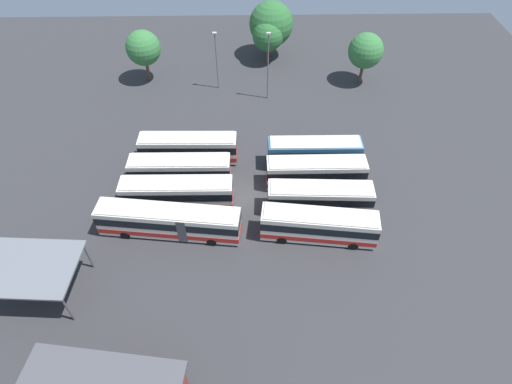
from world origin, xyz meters
name	(u,v)px	position (x,y,z in m)	size (l,w,h in m)	color
ground_plane	(247,195)	(0.00, 0.00, 0.00)	(93.61, 93.61, 0.00)	#333335
bus_row0_slot0	(314,152)	(-7.91, -4.89, 1.86)	(10.91, 2.62, 3.52)	teal
bus_row0_slot1	(316,172)	(-7.71, -1.54, 1.86)	(11.05, 2.59, 3.52)	silver
bus_row0_slot2	(320,198)	(-7.64, 2.37, 1.86)	(11.04, 2.98, 3.52)	silver
bus_row0_slot3	(319,225)	(-7.08, 6.08, 1.86)	(11.68, 3.91, 3.52)	silver
bus_row1_slot0	(188,148)	(6.91, -6.01, 1.86)	(11.51, 2.72, 3.52)	silver
bus_row1_slot1	(180,170)	(7.48, -2.18, 1.86)	(11.30, 2.64, 3.52)	silver
bus_row1_slot2	(177,193)	(7.44, 1.36, 1.86)	(11.89, 2.65, 3.52)	silver
bus_row1_slot3	(169,221)	(7.78, 5.22, 1.86)	(14.54, 4.19, 3.52)	silver
maintenance_shelter	(22,268)	(19.32, 11.69, 3.66)	(9.65, 6.58, 3.86)	slate
lamp_post_mid_lot	(216,59)	(4.11, -21.87, 4.67)	(0.56, 0.28, 8.50)	slate
lamp_post_by_building	(268,64)	(-3.00, -19.08, 5.28)	(0.56, 0.28, 9.72)	slate
tree_northeast	(366,51)	(-17.08, -23.10, 4.98)	(4.98, 4.98, 7.48)	brown
tree_north_edge	(271,24)	(-3.98, -31.27, 5.29)	(6.81, 6.81, 8.70)	brown
tree_east_edge	(268,35)	(-3.41, -29.21, 4.46)	(4.79, 4.79, 6.86)	brown
tree_west_edge	(143,48)	(14.67, -24.34, 5.10)	(4.96, 4.96, 7.59)	brown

